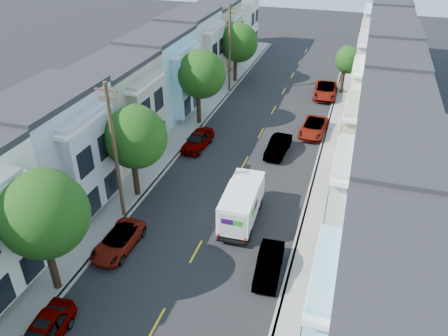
# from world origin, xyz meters

# --- Properties ---
(ground) EXTENTS (160.00, 160.00, 0.00)m
(ground) POSITION_xyz_m (0.00, 0.00, 0.00)
(ground) COLOR black
(ground) RESTS_ON ground
(road_slab) EXTENTS (12.00, 70.00, 0.02)m
(road_slab) POSITION_xyz_m (0.00, 15.00, 0.01)
(road_slab) COLOR black
(road_slab) RESTS_ON ground
(curb_left) EXTENTS (0.30, 70.00, 0.15)m
(curb_left) POSITION_xyz_m (-6.05, 15.00, 0.07)
(curb_left) COLOR gray
(curb_left) RESTS_ON ground
(curb_right) EXTENTS (0.30, 70.00, 0.15)m
(curb_right) POSITION_xyz_m (6.05, 15.00, 0.07)
(curb_right) COLOR gray
(curb_right) RESTS_ON ground
(sidewalk_left) EXTENTS (2.60, 70.00, 0.15)m
(sidewalk_left) POSITION_xyz_m (-7.35, 15.00, 0.07)
(sidewalk_left) COLOR gray
(sidewalk_left) RESTS_ON ground
(sidewalk_right) EXTENTS (2.60, 70.00, 0.15)m
(sidewalk_right) POSITION_xyz_m (7.35, 15.00, 0.07)
(sidewalk_right) COLOR gray
(sidewalk_right) RESTS_ON ground
(centerline) EXTENTS (0.12, 70.00, 0.01)m
(centerline) POSITION_xyz_m (0.00, 15.00, 0.00)
(centerline) COLOR gold
(centerline) RESTS_ON ground
(townhouse_row_left) EXTENTS (5.00, 70.00, 8.50)m
(townhouse_row_left) POSITION_xyz_m (-11.15, 15.00, 0.00)
(townhouse_row_left) COLOR #B2B88C
(townhouse_row_left) RESTS_ON ground
(townhouse_row_right) EXTENTS (5.00, 70.00, 8.50)m
(townhouse_row_right) POSITION_xyz_m (11.15, 15.00, 0.00)
(townhouse_row_right) COLOR #B2B88C
(townhouse_row_right) RESTS_ON ground
(tree_b) EXTENTS (4.70, 4.70, 7.82)m
(tree_b) POSITION_xyz_m (-6.30, -5.38, 5.44)
(tree_b) COLOR black
(tree_b) RESTS_ON ground
(tree_c) EXTENTS (4.57, 4.57, 7.38)m
(tree_c) POSITION_xyz_m (-6.30, 4.68, 5.07)
(tree_c) COLOR black
(tree_c) RESTS_ON ground
(tree_d) EXTENTS (4.70, 4.70, 7.63)m
(tree_d) POSITION_xyz_m (-6.30, 18.31, 5.26)
(tree_d) COLOR black
(tree_d) RESTS_ON ground
(tree_e) EXTENTS (4.70, 4.70, 7.32)m
(tree_e) POSITION_xyz_m (-6.30, 31.44, 4.95)
(tree_e) COLOR black
(tree_e) RESTS_ON ground
(tree_far_r) EXTENTS (3.10, 3.10, 5.63)m
(tree_far_r) POSITION_xyz_m (6.89, 31.37, 4.03)
(tree_far_r) COLOR black
(tree_far_r) RESTS_ON ground
(utility_pole_near) EXTENTS (1.60, 0.26, 10.00)m
(utility_pole_near) POSITION_xyz_m (-6.30, 2.00, 5.15)
(utility_pole_near) COLOR #42301E
(utility_pole_near) RESTS_ON ground
(utility_pole_far) EXTENTS (1.60, 0.26, 10.00)m
(utility_pole_far) POSITION_xyz_m (-6.30, 28.00, 5.15)
(utility_pole_far) COLOR #42301E
(utility_pole_far) RESTS_ON ground
(fedex_truck) EXTENTS (2.18, 5.67, 2.72)m
(fedex_truck) POSITION_xyz_m (1.91, 4.05, 1.52)
(fedex_truck) COLOR white
(fedex_truck) RESTS_ON ground
(lead_sedan) EXTENTS (1.83, 4.45, 1.45)m
(lead_sedan) POSITION_xyz_m (2.41, 14.49, 0.73)
(lead_sedan) COLOR black
(lead_sedan) RESTS_ON ground
(parked_left_b) EXTENTS (2.12, 4.66, 1.47)m
(parked_left_b) POSITION_xyz_m (-4.90, -8.83, 0.73)
(parked_left_b) COLOR #090C33
(parked_left_b) RESTS_ON ground
(parked_left_c) EXTENTS (2.14, 4.50, 1.24)m
(parked_left_c) POSITION_xyz_m (-4.90, -1.24, 0.62)
(parked_left_c) COLOR silver
(parked_left_c) RESTS_ON ground
(parked_left_d) EXTENTS (2.10, 4.83, 1.53)m
(parked_left_d) POSITION_xyz_m (-4.90, 13.42, 0.77)
(parked_left_d) COLOR #3D0812
(parked_left_d) RESTS_ON ground
(parked_right_b) EXTENTS (1.71, 4.13, 1.35)m
(parked_right_b) POSITION_xyz_m (4.90, -0.45, 0.67)
(parked_right_b) COLOR white
(parked_right_b) RESTS_ON ground
(parked_right_c) EXTENTS (2.56, 5.11, 1.39)m
(parked_right_c) POSITION_xyz_m (4.90, 19.44, 0.69)
(parked_right_c) COLOR black
(parked_right_c) RESTS_ON ground
(parked_right_d) EXTENTS (2.87, 5.67, 1.54)m
(parked_right_d) POSITION_xyz_m (4.90, 29.64, 0.77)
(parked_right_d) COLOR #060733
(parked_right_d) RESTS_ON ground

